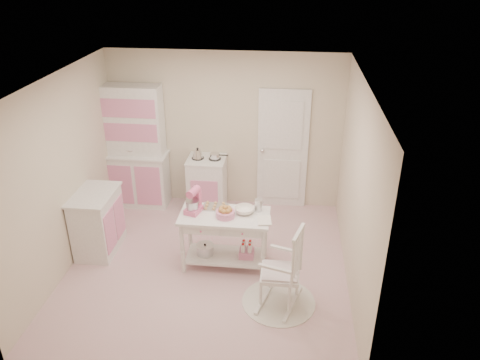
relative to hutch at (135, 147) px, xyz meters
name	(u,v)px	position (x,y,z in m)	size (l,w,h in m)	color
room_shell	(204,157)	(1.48, -1.66, 0.61)	(3.84, 3.84, 2.62)	pink
door	(283,150)	(2.43, 0.21, -0.02)	(0.82, 0.05, 2.04)	white
hutch	(135,147)	(0.00, 0.00, 0.00)	(1.06, 0.50, 2.08)	white
stove	(207,184)	(1.20, -0.05, -0.58)	(0.62, 0.57, 0.92)	white
base_cabinet	(98,222)	(-0.15, -1.43, -0.58)	(0.54, 0.84, 0.92)	white
lace_rug	(279,302)	(2.49, -2.31, -1.03)	(0.92, 0.92, 0.01)	white
rocking_chair	(280,266)	(2.49, -2.31, -0.49)	(0.48, 0.72, 1.10)	white
work_table	(225,240)	(1.71, -1.60, -0.64)	(1.20, 0.60, 0.80)	white
stand_mixer	(193,201)	(1.29, -1.58, -0.07)	(0.20, 0.28, 0.34)	#E46092
cookie_tray	(215,207)	(1.56, -1.42, -0.23)	(0.34, 0.24, 0.02)	silver
bread_basket	(225,214)	(1.73, -1.65, -0.19)	(0.25, 0.25, 0.09)	pink
mixing_bowl	(244,210)	(1.97, -1.52, -0.20)	(0.26, 0.26, 0.08)	white
metal_pitcher	(258,205)	(2.15, -1.44, -0.16)	(0.10, 0.10, 0.17)	silver
recipe_book	(257,221)	(2.16, -1.72, -0.23)	(0.18, 0.24, 0.02)	white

